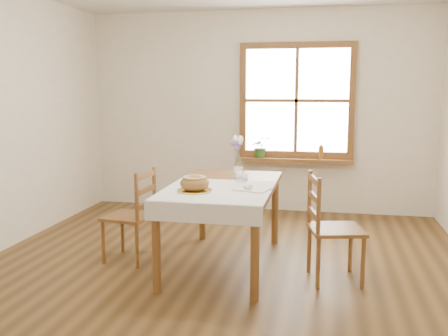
{
  "coord_description": "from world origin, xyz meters",
  "views": [
    {
      "loc": [
        0.89,
        -4.01,
        1.6
      ],
      "look_at": [
        0.0,
        0.3,
        0.9
      ],
      "focal_mm": 40.0,
      "sensor_mm": 36.0,
      "label": 1
    }
  ],
  "objects_px": {
    "dining_table": "(224,194)",
    "chair_left": "(129,215)",
    "chair_right": "(336,228)",
    "bread_plate": "(195,191)",
    "flower_vase": "(238,173)"
  },
  "relations": [
    {
      "from": "chair_left",
      "to": "flower_vase",
      "type": "distance_m",
      "value": 1.11
    },
    {
      "from": "bread_plate",
      "to": "flower_vase",
      "type": "bearing_deg",
      "value": 73.11
    },
    {
      "from": "chair_left",
      "to": "flower_vase",
      "type": "xyz_separation_m",
      "value": [
        0.96,
        0.42,
        0.36
      ]
    },
    {
      "from": "chair_left",
      "to": "flower_vase",
      "type": "height_order",
      "value": "chair_left"
    },
    {
      "from": "bread_plate",
      "to": "flower_vase",
      "type": "distance_m",
      "value": 0.8
    },
    {
      "from": "chair_left",
      "to": "bread_plate",
      "type": "distance_m",
      "value": 0.87
    },
    {
      "from": "dining_table",
      "to": "chair_left",
      "type": "distance_m",
      "value": 0.93
    },
    {
      "from": "bread_plate",
      "to": "chair_left",
      "type": "bearing_deg",
      "value": 155.18
    },
    {
      "from": "chair_right",
      "to": "bread_plate",
      "type": "bearing_deg",
      "value": 87.46
    },
    {
      "from": "chair_left",
      "to": "bread_plate",
      "type": "bearing_deg",
      "value": 71.99
    },
    {
      "from": "chair_right",
      "to": "dining_table",
      "type": "bearing_deg",
      "value": 66.44
    },
    {
      "from": "chair_right",
      "to": "bread_plate",
      "type": "distance_m",
      "value": 1.22
    },
    {
      "from": "chair_left",
      "to": "bread_plate",
      "type": "relative_size",
      "value": 3.08
    },
    {
      "from": "dining_table",
      "to": "chair_left",
      "type": "xyz_separation_m",
      "value": [
        -0.9,
        -0.06,
        -0.23
      ]
    },
    {
      "from": "chair_right",
      "to": "flower_vase",
      "type": "relative_size",
      "value": 9.11
    }
  ]
}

